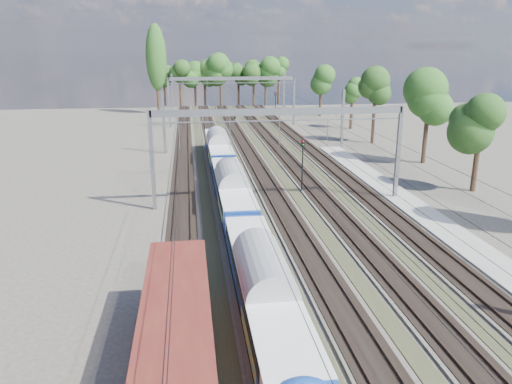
{
  "coord_description": "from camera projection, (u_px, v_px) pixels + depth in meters",
  "views": [
    {
      "loc": [
        -8.14,
        -14.27,
        14.37
      ],
      "look_at": [
        -2.84,
        24.79,
        2.8
      ],
      "focal_mm": 35.0,
      "sensor_mm": 36.0,
      "label": 1
    }
  ],
  "objects": [
    {
      "name": "platform",
      "position": [
        451.0,
        234.0,
        39.18
      ],
      "size": [
        3.0,
        70.0,
        0.3
      ],
      "primitive_type": "cube",
      "color": "gray",
      "rests_on": "ground"
    },
    {
      "name": "signal_far",
      "position": [
        275.0,
        103.0,
        95.5
      ],
      "size": [
        0.39,
        0.36,
        6.0
      ],
      "rotation": [
        0.0,
        0.0,
        0.11
      ],
      "color": "black",
      "rests_on": "ground"
    },
    {
      "name": "worker",
      "position": [
        235.0,
        116.0,
        100.13
      ],
      "size": [
        0.5,
        0.67,
        1.66
      ],
      "primitive_type": "imported",
      "rotation": [
        0.0,
        0.0,
        1.4
      ],
      "color": "black",
      "rests_on": "ground"
    },
    {
      "name": "freight_boxcar",
      "position": [
        177.0,
        337.0,
        21.55
      ],
      "size": [
        2.98,
        14.37,
        3.7
      ],
      "color": "black",
      "rests_on": "ground"
    },
    {
      "name": "poplar",
      "position": [
        156.0,
        58.0,
        106.63
      ],
      "size": [
        4.4,
        4.4,
        19.04
      ],
      "color": "black",
      "rests_on": "ground"
    },
    {
      "name": "catenary",
      "position": [
        252.0,
        108.0,
        67.0
      ],
      "size": [
        25.65,
        130.0,
        9.0
      ],
      "color": "slate",
      "rests_on": "ground"
    },
    {
      "name": "signal_near",
      "position": [
        303.0,
        159.0,
        50.03
      ],
      "size": [
        0.39,
        0.36,
        5.43
      ],
      "rotation": [
        0.0,
        0.0,
        -0.37
      ],
      "color": "black",
      "rests_on": "ground"
    },
    {
      "name": "tree_belt",
      "position": [
        266.0,
        80.0,
        103.44
      ],
      "size": [
        39.12,
        99.97,
        11.42
      ],
      "color": "black",
      "rests_on": "ground"
    },
    {
      "name": "emu_train",
      "position": [
        232.0,
        185.0,
        44.65
      ],
      "size": [
        2.76,
        58.39,
        4.03
      ],
      "color": "black",
      "rests_on": "ground"
    },
    {
      "name": "track_bed",
      "position": [
        257.0,
        166.0,
        61.42
      ],
      "size": [
        21.0,
        130.0,
        0.34
      ],
      "color": "#47423A",
      "rests_on": "ground"
    }
  ]
}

